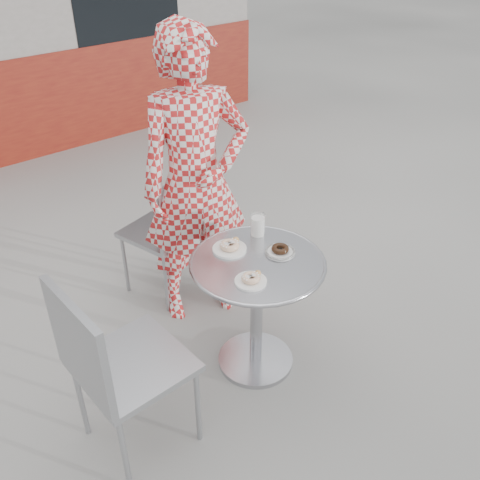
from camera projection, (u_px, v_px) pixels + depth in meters
ground at (250, 362)px, 3.12m from camera, size 60.00×60.00×0.00m
bistro_table at (257, 288)px, 2.83m from camera, size 0.71×0.71×0.72m
chair_far at (165, 254)px, 3.56m from camera, size 0.52×0.53×0.90m
chair_left at (135, 396)px, 2.53m from camera, size 0.49×0.49×0.99m
seated_person at (196, 183)px, 3.08m from camera, size 0.75×0.61×1.79m
plate_far at (230, 247)px, 2.81m from camera, size 0.18×0.18×0.05m
plate_near at (251, 279)px, 2.58m from camera, size 0.16×0.16×0.04m
plate_checker at (280, 251)px, 2.79m from camera, size 0.16×0.16×0.04m
milk_cup at (258, 225)px, 2.92m from camera, size 0.08×0.08×0.13m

